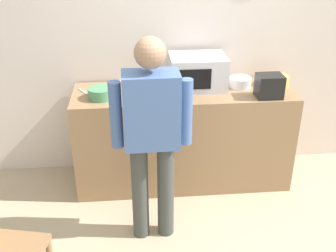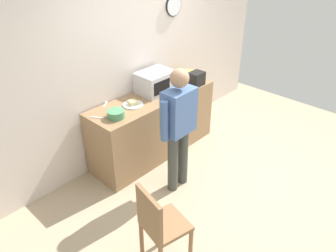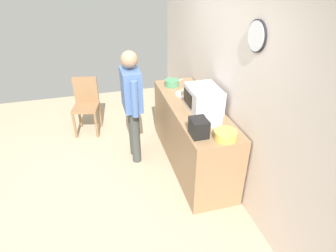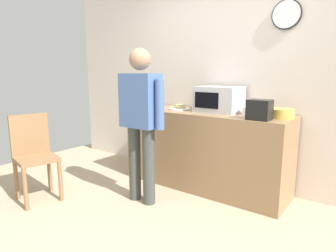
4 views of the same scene
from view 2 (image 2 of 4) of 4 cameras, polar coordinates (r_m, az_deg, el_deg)
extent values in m
plane|color=tan|center=(4.58, 9.78, -9.59)|extent=(6.00, 6.00, 0.00)
cube|color=silver|center=(4.83, -4.87, 10.89)|extent=(5.40, 0.10, 2.60)
cylinder|color=white|center=(5.04, 0.99, 20.01)|extent=(0.28, 0.03, 0.28)
cylinder|color=black|center=(5.04, 0.97, 20.01)|extent=(0.31, 0.02, 0.31)
cube|color=#93704C|center=(4.85, -2.49, 0.18)|extent=(1.99, 0.62, 0.93)
cube|color=silver|center=(4.71, -2.22, 7.58)|extent=(0.50, 0.38, 0.30)
cube|color=black|center=(4.55, -1.03, 6.71)|extent=(0.30, 0.01, 0.18)
cylinder|color=white|center=(4.41, -6.06, 3.67)|extent=(0.27, 0.27, 0.01)
cube|color=#D0C07C|center=(4.39, -6.08, 4.04)|extent=(0.13, 0.13, 0.05)
cylinder|color=#4C8E60|center=(4.13, -8.94, 2.05)|extent=(0.22, 0.22, 0.09)
cylinder|color=gold|center=(5.23, 3.67, 8.78)|extent=(0.25, 0.25, 0.10)
cylinder|color=white|center=(5.01, 1.20, 7.76)|extent=(0.20, 0.20, 0.09)
cube|color=black|center=(4.96, 4.90, 8.11)|extent=(0.22, 0.18, 0.20)
cube|color=silver|center=(4.48, -10.71, 3.72)|extent=(0.15, 0.12, 0.01)
cube|color=silver|center=(4.18, -12.11, 1.43)|extent=(0.11, 0.15, 0.01)
cylinder|color=#3D413D|center=(4.30, 2.59, -5.13)|extent=(0.13, 0.13, 0.83)
cylinder|color=#3D413D|center=(4.18, 0.83, -6.33)|extent=(0.13, 0.13, 0.83)
cube|color=#47669E|center=(3.87, 1.88, 2.52)|extent=(0.40, 0.25, 0.55)
cylinder|color=#47669E|center=(4.05, 4.17, 3.42)|extent=(0.09, 0.09, 0.50)
cylinder|color=#47669E|center=(3.72, -0.63, 0.79)|extent=(0.09, 0.09, 0.50)
sphere|color=#A37A5B|center=(3.69, 1.99, 8.22)|extent=(0.22, 0.22, 0.22)
cylinder|color=olive|center=(3.52, 3.91, -19.80)|extent=(0.04, 0.04, 0.45)
cylinder|color=olive|center=(3.70, 0.41, -16.32)|extent=(0.04, 0.04, 0.45)
cylinder|color=olive|center=(3.58, -4.55, -18.62)|extent=(0.04, 0.04, 0.45)
cube|color=olive|center=(3.36, -0.38, -16.57)|extent=(0.48, 0.48, 0.04)
cube|color=olive|center=(3.11, -3.25, -14.87)|extent=(0.13, 0.40, 0.45)
camera|label=1|loc=(2.56, 50.90, 4.97)|focal=44.17mm
camera|label=3|loc=(6.40, 29.85, 24.68)|focal=30.82mm
camera|label=4|loc=(4.84, 40.40, 4.66)|focal=30.96mm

